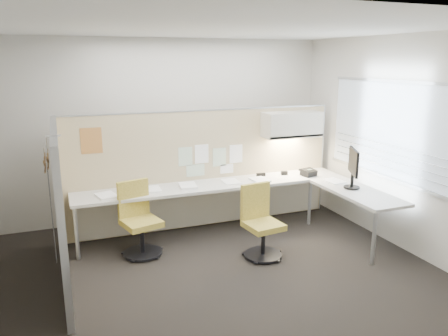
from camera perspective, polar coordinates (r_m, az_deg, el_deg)
name	(u,v)px	position (r m, az deg, el deg)	size (l,w,h in m)	color
floor	(204,277)	(5.29, -2.62, -14.00)	(5.50, 4.50, 0.01)	black
ceiling	(201,26)	(4.68, -3.02, 18.01)	(5.50, 4.50, 0.01)	white
wall_back	(157,130)	(6.93, -8.69, 4.88)	(5.50, 0.02, 2.80)	beige
wall_front	(315,235)	(2.84, 11.80, -8.52)	(5.50, 0.02, 2.80)	beige
wall_right	(401,144)	(6.21, 22.09, 2.98)	(0.02, 4.50, 2.80)	beige
window_pane	(400,132)	(6.17, 22.05, 4.33)	(0.01, 2.80, 1.30)	#909BA7
partition_back	(204,169)	(6.56, -2.59, -0.16)	(4.10, 0.06, 1.75)	tan
partition_left	(61,208)	(5.19, -20.54, -4.89)	(0.06, 2.20, 1.75)	tan
desk	(240,193)	(6.34, 2.08, -3.23)	(4.00, 2.07, 0.73)	beige
overhead_bin	(292,124)	(6.79, 8.84, 5.64)	(0.90, 0.36, 0.38)	beige
task_light_strip	(291,138)	(6.83, 8.78, 3.90)	(0.60, 0.06, 0.02)	#FFEABF
pinned_papers	(210,159)	(6.52, -1.84, 1.18)	(1.01, 0.00, 0.47)	#8CBF8C
poster	(91,141)	(6.11, -16.94, 3.42)	(0.28, 0.00, 0.35)	orange
chair_left	(139,221)	(5.79, -11.04, -6.85)	(0.54, 0.56, 0.95)	black
chair_right	(261,224)	(5.65, 4.79, -7.28)	(0.49, 0.50, 0.92)	black
monitor	(353,166)	(6.26, 16.52, 0.24)	(0.26, 0.49, 0.55)	black
phone	(308,173)	(6.85, 10.96, -0.60)	(0.24, 0.23, 0.12)	black
stapler	(261,175)	(6.74, 4.83, -0.87)	(0.14, 0.04, 0.05)	black
tape_dispenser	(284,173)	(6.86, 7.87, -0.64)	(0.10, 0.06, 0.06)	black
coat_hook	(48,172)	(4.49, -22.04, -0.51)	(0.18, 0.41, 1.26)	silver
paper_stack_0	(106,196)	(5.92, -15.13, -3.51)	(0.23, 0.30, 0.03)	white
paper_stack_1	(152,189)	(6.08, -9.41, -2.77)	(0.23, 0.30, 0.02)	white
paper_stack_2	(188,186)	(6.16, -4.76, -2.35)	(0.23, 0.30, 0.04)	white
paper_stack_3	(231,182)	(6.41, 0.90, -1.78)	(0.23, 0.30, 0.01)	white
paper_stack_4	(260,180)	(6.51, 4.68, -1.54)	(0.23, 0.30, 0.02)	white
paper_stack_5	(334,181)	(6.62, 14.18, -1.67)	(0.23, 0.30, 0.02)	white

